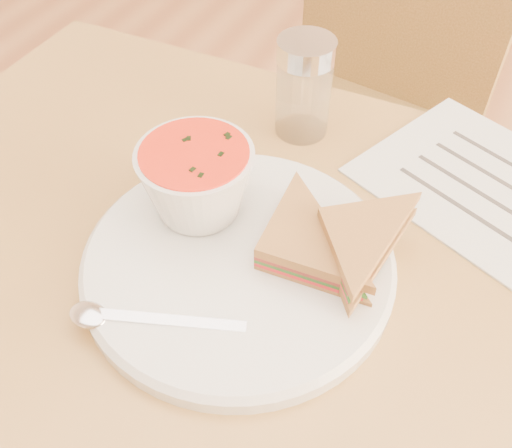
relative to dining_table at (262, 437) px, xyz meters
The scene contains 9 objects.
dining_table is the anchor object (origin of this frame).
chair_far 0.61m from the dining_table, 98.68° to the left, with size 0.43×0.43×0.96m, color brown, non-canonical shape.
plate 0.38m from the dining_table, 164.10° to the left, with size 0.31×0.31×0.02m, color white, non-canonical shape.
soup_bowl 0.45m from the dining_table, 153.99° to the left, with size 0.12×0.12×0.08m, color white, non-canonical shape.
sandwich_half_a 0.41m from the dining_table, behind, with size 0.12×0.12×0.04m, color #A27239, non-canonical shape.
sandwich_half_b 0.43m from the dining_table, 68.51° to the left, with size 0.11×0.11×0.03m, color #A27239, non-canonical shape.
spoon 0.41m from the dining_table, 128.04° to the right, with size 0.19×0.04×0.01m, color silver, non-canonical shape.
paper_menu 0.48m from the dining_table, 50.89° to the left, with size 0.30×0.22×0.00m, color white, non-canonical shape.
condiment_shaker 0.50m from the dining_table, 104.29° to the left, with size 0.07×0.07×0.12m, color silver, non-canonical shape.
Camera 1 is at (0.13, -0.31, 1.21)m, focal length 40.00 mm.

